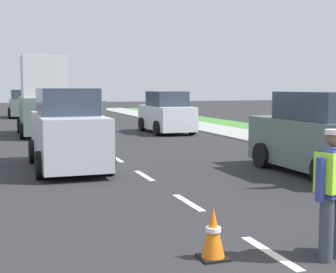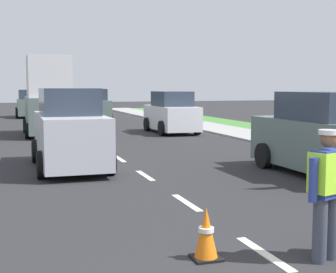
{
  "view_description": "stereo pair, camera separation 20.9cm",
  "coord_description": "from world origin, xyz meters",
  "px_view_note": "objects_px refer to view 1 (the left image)",
  "views": [
    {
      "loc": [
        -3.34,
        -2.82,
        2.2
      ],
      "look_at": [
        0.18,
        7.41,
        1.1
      ],
      "focal_mm": 52.32,
      "sensor_mm": 36.0,
      "label": 1
    },
    {
      "loc": [
        -3.14,
        -2.88,
        2.2
      ],
      "look_at": [
        0.18,
        7.41,
        1.1
      ],
      "focal_mm": 52.32,
      "sensor_mm": 36.0,
      "label": 2
    }
  ],
  "objects_px": {
    "delivery_truck": "(43,100)",
    "car_outgoing_far": "(85,107)",
    "car_oncoming_lead": "(67,131)",
    "road_worker": "(334,187)",
    "car_parked_far": "(166,114)",
    "car_oncoming_third": "(23,105)",
    "traffic_cone_near": "(213,233)",
    "car_parked_curbside": "(322,136)"
  },
  "relations": [
    {
      "from": "road_worker",
      "to": "car_parked_curbside",
      "type": "distance_m",
      "value": 6.4
    },
    {
      "from": "car_oncoming_lead",
      "to": "car_oncoming_third",
      "type": "relative_size",
      "value": 1.05
    },
    {
      "from": "traffic_cone_near",
      "to": "car_parked_far",
      "type": "xyz_separation_m",
      "value": [
        5.02,
        16.61,
        0.59
      ]
    },
    {
      "from": "car_oncoming_lead",
      "to": "car_oncoming_third",
      "type": "height_order",
      "value": "car_oncoming_lead"
    },
    {
      "from": "traffic_cone_near",
      "to": "car_outgoing_far",
      "type": "relative_size",
      "value": 0.16
    },
    {
      "from": "traffic_cone_near",
      "to": "delivery_truck",
      "type": "height_order",
      "value": "delivery_truck"
    },
    {
      "from": "road_worker",
      "to": "car_oncoming_lead",
      "type": "distance_m",
      "value": 8.51
    },
    {
      "from": "car_parked_curbside",
      "to": "traffic_cone_near",
      "type": "bearing_deg",
      "value": -137.25
    },
    {
      "from": "car_oncoming_lead",
      "to": "car_parked_curbside",
      "type": "bearing_deg",
      "value": -26.46
    },
    {
      "from": "traffic_cone_near",
      "to": "delivery_truck",
      "type": "relative_size",
      "value": 0.15
    },
    {
      "from": "car_oncoming_third",
      "to": "car_outgoing_far",
      "type": "height_order",
      "value": "car_outgoing_far"
    },
    {
      "from": "road_worker",
      "to": "car_oncoming_lead",
      "type": "relative_size",
      "value": 0.39
    },
    {
      "from": "car_oncoming_third",
      "to": "car_parked_far",
      "type": "relative_size",
      "value": 1.01
    },
    {
      "from": "car_oncoming_lead",
      "to": "road_worker",
      "type": "bearing_deg",
      "value": -74.55
    },
    {
      "from": "car_oncoming_third",
      "to": "car_outgoing_far",
      "type": "xyz_separation_m",
      "value": [
        3.43,
        -6.42,
        0.04
      ]
    },
    {
      "from": "car_outgoing_far",
      "to": "road_worker",
      "type": "bearing_deg",
      "value": -92.41
    },
    {
      "from": "car_oncoming_third",
      "to": "delivery_truck",
      "type": "bearing_deg",
      "value": -89.07
    },
    {
      "from": "delivery_truck",
      "to": "car_parked_curbside",
      "type": "height_order",
      "value": "delivery_truck"
    },
    {
      "from": "delivery_truck",
      "to": "car_parked_curbside",
      "type": "bearing_deg",
      "value": -64.78
    },
    {
      "from": "road_worker",
      "to": "car_parked_far",
      "type": "relative_size",
      "value": 0.41
    },
    {
      "from": "car_oncoming_lead",
      "to": "car_parked_curbside",
      "type": "xyz_separation_m",
      "value": [
        5.95,
        -2.96,
        -0.04
      ]
    },
    {
      "from": "car_parked_far",
      "to": "car_outgoing_far",
      "type": "bearing_deg",
      "value": 106.82
    },
    {
      "from": "car_oncoming_lead",
      "to": "car_oncoming_third",
      "type": "distance_m",
      "value": 23.65
    },
    {
      "from": "traffic_cone_near",
      "to": "car_outgoing_far",
      "type": "xyz_separation_m",
      "value": [
        2.51,
        24.93,
        0.63
      ]
    },
    {
      "from": "road_worker",
      "to": "car_parked_curbside",
      "type": "xyz_separation_m",
      "value": [
        3.68,
        5.24,
        0.04
      ]
    },
    {
      "from": "delivery_truck",
      "to": "car_outgoing_far",
      "type": "height_order",
      "value": "delivery_truck"
    },
    {
      "from": "traffic_cone_near",
      "to": "car_parked_far",
      "type": "height_order",
      "value": "car_parked_far"
    },
    {
      "from": "car_parked_far",
      "to": "road_worker",
      "type": "bearing_deg",
      "value": -101.83
    },
    {
      "from": "road_worker",
      "to": "delivery_truck",
      "type": "xyz_separation_m",
      "value": [
        -2.13,
        17.57,
        0.68
      ]
    },
    {
      "from": "car_outgoing_far",
      "to": "traffic_cone_near",
      "type": "bearing_deg",
      "value": -95.75
    },
    {
      "from": "traffic_cone_near",
      "to": "car_parked_curbside",
      "type": "bearing_deg",
      "value": 42.75
    },
    {
      "from": "delivery_truck",
      "to": "car_outgoing_far",
      "type": "xyz_separation_m",
      "value": [
        3.2,
        7.86,
        -0.64
      ]
    },
    {
      "from": "traffic_cone_near",
      "to": "car_oncoming_third",
      "type": "distance_m",
      "value": 31.37
    },
    {
      "from": "delivery_truck",
      "to": "car_oncoming_third",
      "type": "distance_m",
      "value": 14.3
    },
    {
      "from": "road_worker",
      "to": "car_outgoing_far",
      "type": "bearing_deg",
      "value": 87.59
    },
    {
      "from": "delivery_truck",
      "to": "car_outgoing_far",
      "type": "distance_m",
      "value": 8.51
    },
    {
      "from": "road_worker",
      "to": "car_parked_curbside",
      "type": "relative_size",
      "value": 0.39
    },
    {
      "from": "car_oncoming_lead",
      "to": "car_parked_far",
      "type": "distance_m",
      "value": 10.66
    },
    {
      "from": "road_worker",
      "to": "delivery_truck",
      "type": "height_order",
      "value": "delivery_truck"
    },
    {
      "from": "traffic_cone_near",
      "to": "delivery_truck",
      "type": "bearing_deg",
      "value": 92.3
    },
    {
      "from": "delivery_truck",
      "to": "car_parked_curbside",
      "type": "xyz_separation_m",
      "value": [
        5.81,
        -12.34,
        -0.64
      ]
    },
    {
      "from": "car_outgoing_far",
      "to": "car_parked_curbside",
      "type": "relative_size",
      "value": 0.97
    }
  ]
}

